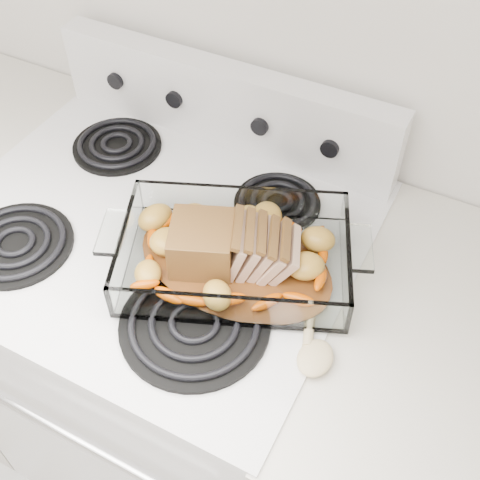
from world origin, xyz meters
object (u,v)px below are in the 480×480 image
at_px(electric_range, 172,351).
at_px(baking_dish, 235,258).
at_px(pork_roast, 224,243).
at_px(counter_right, 436,479).

relative_size(electric_range, baking_dish, 2.87).
bearing_deg(pork_roast, electric_range, -178.18).
bearing_deg(pork_roast, counter_right, 12.27).
bearing_deg(baking_dish, electric_range, 150.44).
bearing_deg(electric_range, counter_right, -0.10).
xyz_separation_m(electric_range, pork_roast, (0.17, -0.02, 0.51)).
relative_size(electric_range, counter_right, 1.20).
bearing_deg(counter_right, pork_roast, -177.41).
height_order(counter_right, pork_roast, pork_roast).
bearing_deg(pork_roast, baking_dish, 9.69).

